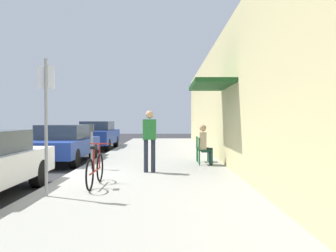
# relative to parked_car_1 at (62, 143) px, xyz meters

# --- Properties ---
(ground_plane) EXTENTS (60.00, 60.00, 0.00)m
(ground_plane) POSITION_rel_parked_car_1_xyz_m (1.10, -3.62, -0.71)
(ground_plane) COLOR #2D2D30
(sidewalk_slab) EXTENTS (4.50, 32.00, 0.12)m
(sidewalk_slab) POSITION_rel_parked_car_1_xyz_m (3.35, -1.62, -0.65)
(sidewalk_slab) COLOR #9E9B93
(sidewalk_slab) RESTS_ON ground_plane
(building_facade) EXTENTS (1.40, 32.00, 4.51)m
(building_facade) POSITION_rel_parked_car_1_xyz_m (5.74, -1.62, 1.55)
(building_facade) COLOR beige
(building_facade) RESTS_ON ground_plane
(parked_car_1) EXTENTS (1.80, 4.40, 1.38)m
(parked_car_1) POSITION_rel_parked_car_1_xyz_m (0.00, 0.00, 0.00)
(parked_car_1) COLOR navy
(parked_car_1) RESTS_ON ground_plane
(parked_car_2) EXTENTS (1.80, 4.40, 1.49)m
(parked_car_2) POSITION_rel_parked_car_1_xyz_m (0.00, 6.03, 0.05)
(parked_car_2) COLOR navy
(parked_car_2) RESTS_ON ground_plane
(parking_meter) EXTENTS (0.12, 0.10, 1.32)m
(parking_meter) POSITION_rel_parked_car_1_xyz_m (1.55, -2.33, 0.17)
(parking_meter) COLOR slate
(parking_meter) RESTS_ON sidewalk_slab
(street_sign) EXTENTS (0.32, 0.06, 2.60)m
(street_sign) POSITION_rel_parked_car_1_xyz_m (1.50, -6.00, 0.92)
(street_sign) COLOR gray
(street_sign) RESTS_ON sidewalk_slab
(bicycle_0) EXTENTS (0.46, 1.71, 0.90)m
(bicycle_0) POSITION_rel_parked_car_1_xyz_m (2.21, -4.99, -0.24)
(bicycle_0) COLOR black
(bicycle_0) RESTS_ON sidewalk_slab
(cafe_chair_0) EXTENTS (0.46, 0.46, 0.87)m
(cafe_chair_0) POSITION_rel_parked_car_1_xyz_m (4.92, -1.41, -0.09)
(cafe_chair_0) COLOR #14592D
(cafe_chair_0) RESTS_ON sidewalk_slab
(seated_patron_0) EXTENTS (0.44, 0.37, 1.29)m
(seated_patron_0) POSITION_rel_parked_car_1_xyz_m (4.98, -1.42, 0.10)
(seated_patron_0) COLOR #232838
(seated_patron_0) RESTS_ON sidewalk_slab
(cafe_chair_1) EXTENTS (0.45, 0.45, 0.87)m
(cafe_chair_1) POSITION_rel_parked_car_1_xyz_m (4.92, -0.60, -0.09)
(cafe_chair_1) COLOR #14592D
(cafe_chair_1) RESTS_ON sidewalk_slab
(pedestrian_standing) EXTENTS (0.36, 0.22, 1.70)m
(pedestrian_standing) POSITION_rel_parked_car_1_xyz_m (3.29, -3.03, 0.41)
(pedestrian_standing) COLOR #232838
(pedestrian_standing) RESTS_ON sidewalk_slab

